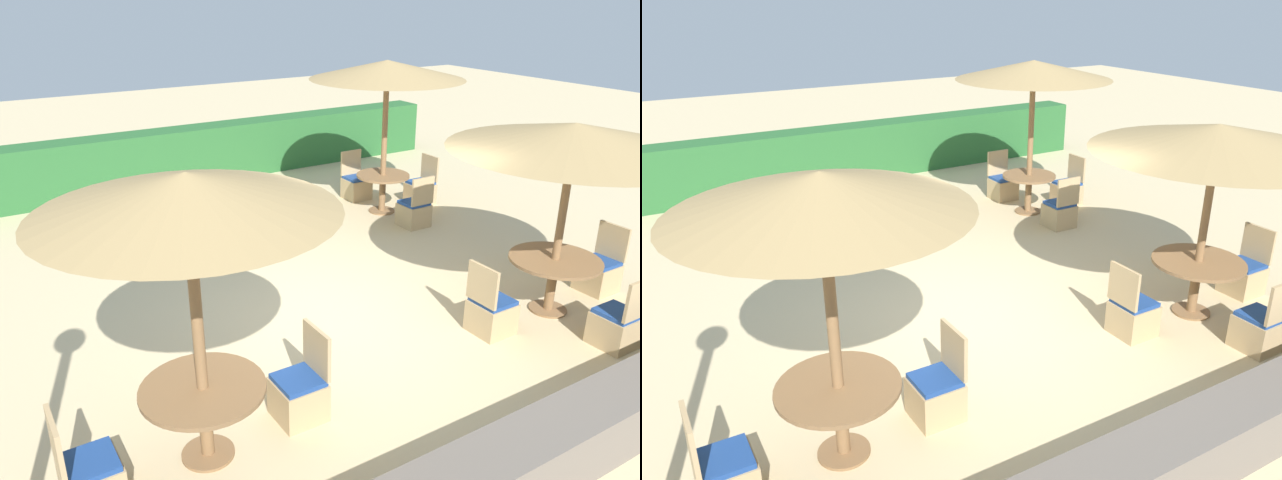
{
  "view_description": "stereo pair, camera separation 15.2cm",
  "coord_description": "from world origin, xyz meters",
  "views": [
    {
      "loc": [
        -3.9,
        -5.73,
        3.94
      ],
      "look_at": [
        0.0,
        0.6,
        0.9
      ],
      "focal_mm": 35.0,
      "sensor_mm": 36.0,
      "label": 1
    },
    {
      "loc": [
        -3.77,
        -5.81,
        3.94
      ],
      "look_at": [
        0.0,
        0.6,
        0.9
      ],
      "focal_mm": 35.0,
      "sensor_mm": 36.0,
      "label": 2
    }
  ],
  "objects": [
    {
      "name": "parasol_front_left",
      "position": [
        -2.4,
        -1.37,
        2.48
      ],
      "size": [
        2.41,
        2.41,
        2.65
      ],
      "color": "olive",
      "rests_on": "ground_plane"
    },
    {
      "name": "round_table_back_right",
      "position": [
        2.89,
        3.08,
        0.55
      ],
      "size": [
        0.97,
        0.97,
        0.72
      ],
      "color": "olive",
      "rests_on": "ground_plane"
    },
    {
      "name": "ground_plane",
      "position": [
        0.0,
        0.0,
        0.0
      ],
      "size": [
        40.0,
        40.0,
        0.0
      ],
      "primitive_type": "plane",
      "color": "#D1BA8C"
    },
    {
      "name": "patio_chair_front_left_west",
      "position": [
        -3.43,
        -1.43,
        0.26
      ],
      "size": [
        0.46,
        0.46,
        0.93
      ],
      "rotation": [
        0.0,
        0.0,
        -1.57
      ],
      "color": "tan",
      "rests_on": "ground_plane"
    },
    {
      "name": "parasol_back_right",
      "position": [
        2.89,
        3.08,
        2.58
      ],
      "size": [
        2.72,
        2.72,
        2.76
      ],
      "color": "olive",
      "rests_on": "ground_plane"
    },
    {
      "name": "patio_chair_front_left_east",
      "position": [
        -1.42,
        -1.33,
        0.26
      ],
      "size": [
        0.46,
        0.46,
        0.93
      ],
      "rotation": [
        0.0,
        0.0,
        1.57
      ],
      "color": "tan",
      "rests_on": "ground_plane"
    },
    {
      "name": "stone_border",
      "position": [
        0.0,
        -3.14,
        0.27
      ],
      "size": [
        10.0,
        0.56,
        0.55
      ],
      "primitive_type": "cube",
      "color": "#6B6056",
      "rests_on": "ground_plane"
    },
    {
      "name": "patio_chair_front_right_west",
      "position": [
        1.36,
        -1.15,
        0.26
      ],
      "size": [
        0.46,
        0.46,
        0.93
      ],
      "rotation": [
        0.0,
        0.0,
        -1.57
      ],
      "color": "tan",
      "rests_on": "ground_plane"
    },
    {
      "name": "patio_chair_front_right_south",
      "position": [
        2.39,
        -2.14,
        0.26
      ],
      "size": [
        0.46,
        0.46,
        0.93
      ],
      "color": "tan",
      "rests_on": "ground_plane"
    },
    {
      "name": "patio_chair_front_right_east",
      "position": [
        3.48,
        -1.11,
        0.26
      ],
      "size": [
        0.46,
        0.46,
        0.93
      ],
      "rotation": [
        0.0,
        0.0,
        1.57
      ],
      "color": "tan",
      "rests_on": "ground_plane"
    },
    {
      "name": "parasol_front_right",
      "position": [
        2.42,
        -1.15,
        2.3
      ],
      "size": [
        2.99,
        2.99,
        2.46
      ],
      "color": "olive",
      "rests_on": "ground_plane"
    },
    {
      "name": "patio_chair_back_right_east",
      "position": [
        3.81,
        3.07,
        0.26
      ],
      "size": [
        0.46,
        0.46,
        0.93
      ],
      "rotation": [
        0.0,
        0.0,
        1.57
      ],
      "color": "tan",
      "rests_on": "ground_plane"
    },
    {
      "name": "patio_chair_back_right_south",
      "position": [
        2.91,
        2.17,
        0.26
      ],
      "size": [
        0.46,
        0.46,
        0.93
      ],
      "color": "tan",
      "rests_on": "ground_plane"
    },
    {
      "name": "patio_chair_back_right_north",
      "position": [
        2.92,
        3.98,
        0.26
      ],
      "size": [
        0.46,
        0.46,
        0.93
      ],
      "rotation": [
        0.0,
        0.0,
        3.14
      ],
      "color": "tan",
      "rests_on": "ground_plane"
    },
    {
      "name": "round_table_front_left",
      "position": [
        -2.4,
        -1.37,
        0.58
      ],
      "size": [
        1.1,
        1.1,
        0.73
      ],
      "color": "olive",
      "rests_on": "ground_plane"
    },
    {
      "name": "hedge_row",
      "position": [
        0.0,
        6.82,
        0.58
      ],
      "size": [
        13.0,
        0.7,
        1.16
      ],
      "primitive_type": "cube",
      "color": "#28602D",
      "rests_on": "ground_plane"
    },
    {
      "name": "round_table_front_right",
      "position": [
        2.42,
        -1.15,
        0.59
      ],
      "size": [
        1.15,
        1.15,
        0.74
      ],
      "color": "olive",
      "rests_on": "ground_plane"
    }
  ]
}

